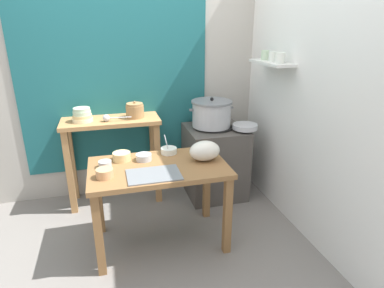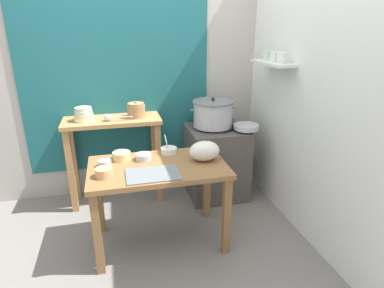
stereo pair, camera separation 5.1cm
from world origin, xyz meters
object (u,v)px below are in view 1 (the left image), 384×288
prep_table (159,178)px  prep_bowl_0 (105,164)px  ladle (107,118)px  back_shelf_table (112,140)px  steamer_pot (212,113)px  prep_bowl_2 (122,156)px  serving_tray (154,175)px  clay_pot (135,111)px  prep_bowl_1 (169,150)px  plastic_bag (205,151)px  prep_bowl_3 (143,157)px  wide_pan (245,127)px  prep_bowl_4 (105,173)px  stove_block (215,161)px  bowl_stack_enamel (82,115)px

prep_table → prep_bowl_0: prep_bowl_0 is taller
ladle → prep_bowl_0: 0.72m
prep_table → back_shelf_table: back_shelf_table is taller
steamer_pot → prep_bowl_2: bearing=-150.6°
back_shelf_table → serving_tray: back_shelf_table is taller
clay_pot → prep_bowl_0: clay_pot is taller
prep_bowl_1 → clay_pot: bearing=110.1°
plastic_bag → prep_bowl_3: bearing=165.5°
ladle → wide_pan: ladle is taller
clay_pot → prep_bowl_0: (-0.32, -0.76, -0.22)m
prep_bowl_4 → prep_table: bearing=15.3°
stove_block → prep_bowl_3: bearing=-145.5°
prep_table → clay_pot: size_ratio=6.15×
plastic_bag → serving_tray: bearing=-158.2°
ladle → prep_bowl_4: size_ratio=2.18×
back_shelf_table → prep_bowl_4: back_shelf_table is taller
back_shelf_table → bowl_stack_enamel: bearing=-176.8°
bowl_stack_enamel → plastic_bag: bearing=-39.5°
prep_table → ladle: ladle is taller
steamer_pot → clay_pot: steamer_pot is taller
prep_bowl_0 → prep_bowl_2: 0.18m
prep_bowl_4 → stove_block: bearing=35.8°
bowl_stack_enamel → serving_tray: 1.15m
back_shelf_table → prep_bowl_0: (-0.08, -0.76, 0.07)m
bowl_stack_enamel → prep_bowl_3: bowl_stack_enamel is taller
prep_bowl_1 → wide_pan: bearing=20.1°
clay_pot → prep_bowl_3: clay_pot is taller
back_shelf_table → prep_bowl_0: size_ratio=9.38×
back_shelf_table → serving_tray: 1.05m
prep_table → prep_bowl_0: 0.44m
prep_bowl_0 → prep_bowl_2: (0.14, 0.11, 0.01)m
prep_table → prep_bowl_3: prep_bowl_3 is taller
prep_bowl_3 → prep_bowl_4: size_ratio=1.03×
bowl_stack_enamel → prep_bowl_4: bearing=-79.4°
stove_block → back_shelf_table: bearing=173.0°
bowl_stack_enamel → ladle: bowl_stack_enamel is taller
prep_bowl_4 → back_shelf_table: bearing=84.9°
prep_bowl_2 → wide_pan: bearing=16.0°
prep_table → prep_bowl_1: prep_bowl_1 is taller
ladle → prep_bowl_0: (-0.05, -0.69, -0.19)m
ladle → back_shelf_table: bearing=69.5°
clay_pot → prep_bowl_3: 0.73m
back_shelf_table → ladle: bearing=-110.5°
bowl_stack_enamel → prep_bowl_0: bearing=-76.5°
prep_table → prep_bowl_3: size_ratio=8.41×
back_shelf_table → prep_bowl_3: size_ratio=7.34×
prep_bowl_0 → prep_bowl_3: (0.31, 0.07, 0.00)m
serving_tray → prep_bowl_4: 0.36m
plastic_bag → prep_bowl_4: bearing=-171.2°
stove_block → prep_bowl_1: 0.84m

